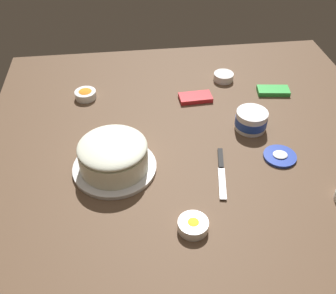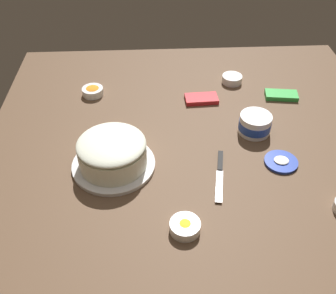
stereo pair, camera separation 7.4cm
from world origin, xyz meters
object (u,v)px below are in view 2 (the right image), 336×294
frosted_cake (112,154)px  sprinkle_bowl_yellow (185,226)px  frosting_tub (255,124)px  sprinkle_bowl_rainbow (232,79)px  candy_box_lower (201,99)px  candy_box_upper (281,95)px  sprinkle_bowl_orange (93,91)px  frosting_tub_lid (281,162)px  spreading_knife (220,171)px

frosted_cake → sprinkle_bowl_yellow: 0.36m
frosting_tub → sprinkle_bowl_rainbow: bearing=-86.5°
frosted_cake → candy_box_lower: (-0.35, -0.38, -0.05)m
frosting_tub → candy_box_upper: 0.28m
candy_box_upper → candy_box_lower: bearing=9.3°
frosted_cake → sprinkle_bowl_rainbow: size_ratio=3.21×
frosting_tub → sprinkle_bowl_rainbow: frosting_tub is taller
frosting_tub → candy_box_lower: bearing=-51.1°
sprinkle_bowl_orange → frosting_tub_lid: bearing=146.2°
frosting_tub_lid → sprinkle_bowl_orange: (0.69, -0.46, 0.01)m
candy_box_lower → frosting_tub: bearing=126.0°
frosting_tub → sprinkle_bowl_yellow: size_ratio=1.34×
sprinkle_bowl_yellow → candy_box_upper: 0.81m
frosting_tub → sprinkle_bowl_yellow: frosting_tub is taller
sprinkle_bowl_rainbow → candy_box_upper: (-0.19, 0.13, -0.01)m
frosted_cake → candy_box_lower: 0.51m
frosted_cake → frosting_tub: 0.54m
spreading_knife → sprinkle_bowl_yellow: sprinkle_bowl_yellow is taller
frosting_tub_lid → candy_box_lower: 0.45m
sprinkle_bowl_orange → sprinkle_bowl_rainbow: bearing=-173.7°
sprinkle_bowl_rainbow → candy_box_lower: sprinkle_bowl_rainbow is taller
frosting_tub_lid → candy_box_upper: (-0.11, -0.40, 0.00)m
spreading_knife → frosting_tub_lid: bearing=-171.1°
frosted_cake → sprinkle_bowl_orange: size_ratio=3.19×
frosting_tub → frosting_tub_lid: bearing=108.0°
frosting_tub_lid → sprinkle_bowl_yellow: (0.36, 0.27, 0.01)m
sprinkle_bowl_yellow → frosting_tub_lid: bearing=-143.2°
sprinkle_bowl_rainbow → frosting_tub: bearing=93.5°
sprinkle_bowl_orange → sprinkle_bowl_yellow: 0.80m
candy_box_lower → spreading_knife: bearing=88.8°
frosted_cake → frosting_tub: (-0.52, -0.16, -0.02)m
frosting_tub_lid → sprinkle_bowl_rainbow: size_ratio=1.31×
frosting_tub_lid → candy_box_lower: bearing=-59.5°
sprinkle_bowl_orange → candy_box_upper: size_ratio=0.66×
frosted_cake → spreading_knife: size_ratio=1.20×
candy_box_lower → candy_box_upper: same height
frosted_cake → sprinkle_bowl_yellow: frosted_cake is taller
spreading_knife → sprinkle_bowl_yellow: size_ratio=2.63×
sprinkle_bowl_rainbow → candy_box_lower: 0.20m
sprinkle_bowl_orange → sprinkle_bowl_yellow: (-0.33, 0.73, -0.00)m
sprinkle_bowl_orange → candy_box_lower: sprinkle_bowl_orange is taller
sprinkle_bowl_orange → candy_box_lower: size_ratio=0.66×
sprinkle_bowl_orange → spreading_knife: bearing=133.5°
spreading_knife → sprinkle_bowl_rainbow: bearing=-103.9°
sprinkle_bowl_orange → sprinkle_bowl_rainbow: size_ratio=1.01×
candy_box_upper → sprinkle_bowl_rainbow: bearing=-26.3°
frosted_cake → sprinkle_bowl_yellow: (-0.22, 0.28, -0.04)m
frosted_cake → sprinkle_bowl_rainbow: frosted_cake is taller
sprinkle_bowl_orange → candy_box_upper: (-0.80, 0.06, -0.01)m
frosted_cake → sprinkle_bowl_rainbow: (-0.50, -0.51, -0.04)m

